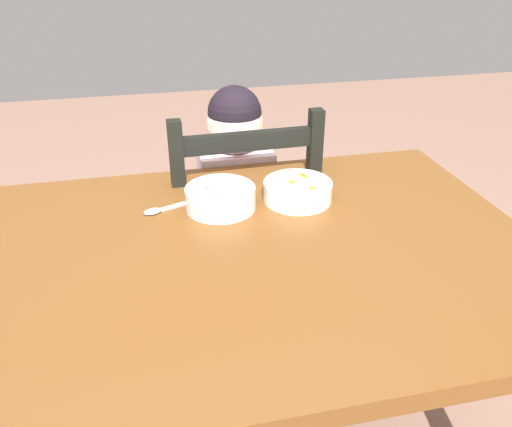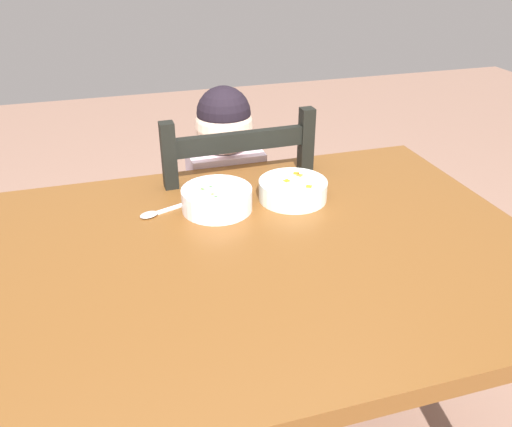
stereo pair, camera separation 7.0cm
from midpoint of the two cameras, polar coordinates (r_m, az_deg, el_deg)
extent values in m
cube|color=brown|center=(1.13, -2.86, -4.78)|extent=(1.28, 0.89, 0.04)
cylinder|color=brown|center=(1.67, -25.53, -11.49)|extent=(0.07, 0.07, 0.71)
cylinder|color=brown|center=(1.81, 12.17, -5.63)|extent=(0.07, 0.07, 0.71)
cube|color=black|center=(1.75, -4.46, -2.95)|extent=(0.43, 0.43, 0.02)
cube|color=black|center=(2.07, -0.40, -4.81)|extent=(0.04, 0.04, 0.43)
cube|color=black|center=(2.01, -10.85, -6.57)|extent=(0.04, 0.04, 0.43)
cube|color=black|center=(1.78, 3.39, -11.18)|extent=(0.04, 0.04, 0.43)
cube|color=black|center=(1.71, -8.92, -13.59)|extent=(0.04, 0.04, 0.43)
cube|color=black|center=(1.53, 3.89, 2.66)|extent=(0.04, 0.04, 0.48)
cube|color=black|center=(1.44, -10.31, 0.59)|extent=(0.04, 0.04, 0.48)
cube|color=black|center=(1.40, -3.18, 7.78)|extent=(0.36, 0.03, 0.05)
cube|color=black|center=(1.46, -3.03, 2.50)|extent=(0.36, 0.03, 0.05)
cube|color=silver|center=(1.65, -4.45, 1.59)|extent=(0.22, 0.14, 0.32)
sphere|color=beige|center=(1.55, -4.77, 9.39)|extent=(0.17, 0.17, 0.17)
sphere|color=black|center=(1.54, -4.83, 10.73)|extent=(0.16, 0.16, 0.16)
cylinder|color=#3F4C72|center=(1.75, -4.88, -11.70)|extent=(0.07, 0.07, 0.45)
cylinder|color=#3F4C72|center=(1.77, -1.34, -11.07)|extent=(0.07, 0.07, 0.45)
cylinder|color=silver|center=(1.50, -8.56, 2.00)|extent=(0.06, 0.24, 0.13)
cylinder|color=silver|center=(1.55, 0.95, 3.25)|extent=(0.06, 0.24, 0.13)
cylinder|color=white|center=(1.27, -5.82, 1.53)|extent=(0.17, 0.17, 0.05)
cylinder|color=white|center=(1.28, -5.76, 0.57)|extent=(0.08, 0.08, 0.01)
cylinder|color=#51903F|center=(1.27, -5.83, 1.86)|extent=(0.14, 0.14, 0.03)
sphere|color=#4A8D44|center=(1.23, -5.97, 1.64)|extent=(0.01, 0.01, 0.01)
sphere|color=#568638|center=(1.27, -7.44, 2.46)|extent=(0.01, 0.01, 0.01)
sphere|color=#4E933A|center=(1.26, -7.32, 2.42)|extent=(0.01, 0.01, 0.01)
sphere|color=#488746|center=(1.28, -6.49, 2.71)|extent=(0.01, 0.01, 0.01)
sphere|color=#579B37|center=(1.24, -6.35, 1.91)|extent=(0.01, 0.01, 0.01)
cylinder|color=white|center=(1.32, 2.49, 2.54)|extent=(0.17, 0.17, 0.05)
cylinder|color=white|center=(1.33, 2.47, 1.70)|extent=(0.08, 0.08, 0.01)
cylinder|color=orange|center=(1.32, 2.50, 2.82)|extent=(0.14, 0.14, 0.03)
cube|color=orange|center=(1.28, 4.19, 2.74)|extent=(0.02, 0.02, 0.01)
cube|color=orange|center=(1.35, 2.88, 4.18)|extent=(0.02, 0.02, 0.01)
cube|color=orange|center=(1.31, 1.81, 3.37)|extent=(0.02, 0.02, 0.01)
cube|color=orange|center=(1.34, 3.24, 3.98)|extent=(0.02, 0.02, 0.01)
cube|color=silver|center=(1.30, -10.39, 0.61)|extent=(0.09, 0.05, 0.00)
ellipsoid|color=silver|center=(1.28, -13.05, -0.16)|extent=(0.05, 0.04, 0.01)
camera|label=1|loc=(0.03, 88.27, 0.94)|focal=36.98mm
camera|label=2|loc=(0.03, -91.73, -0.94)|focal=36.98mm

